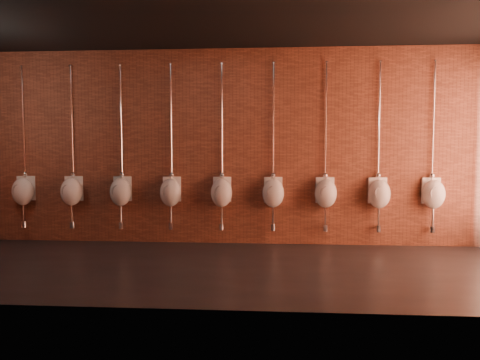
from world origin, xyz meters
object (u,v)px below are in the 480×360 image
object	(u,v)px
urinal_0	(23,190)
urinal_3	(171,191)
urinal_2	(121,191)
urinal_4	(222,192)
urinal_7	(379,193)
urinal_1	(72,191)
urinal_6	(326,192)
urinal_5	(273,192)
urinal_8	(433,193)

from	to	relation	value
urinal_0	urinal_3	xyz separation A→B (m)	(2.52, 0.00, 0.00)
urinal_2	urinal_4	bearing A→B (deg)	0.00
urinal_2	urinal_7	xyz separation A→B (m)	(4.20, 0.00, 0.00)
urinal_3	urinal_0	bearing A→B (deg)	180.00
urinal_1	urinal_0	bearing A→B (deg)	180.00
urinal_7	urinal_3	bearing A→B (deg)	180.00
urinal_6	urinal_1	bearing A→B (deg)	180.00
urinal_3	urinal_5	xyz separation A→B (m)	(1.68, 0.00, 0.00)
urinal_2	urinal_8	size ratio (longest dim) A/B	1.00
urinal_5	urinal_7	world-z (taller)	same
urinal_3	urinal_8	world-z (taller)	same
urinal_0	urinal_3	size ratio (longest dim) A/B	1.00
urinal_2	urinal_4	size ratio (longest dim) A/B	1.00
urinal_3	urinal_6	size ratio (longest dim) A/B	1.00
urinal_1	urinal_5	bearing A→B (deg)	0.00
urinal_1	urinal_8	distance (m)	5.89
urinal_3	urinal_4	bearing A→B (deg)	0.00
urinal_4	urinal_8	xyz separation A→B (m)	(3.36, 0.00, 0.00)
urinal_3	urinal_5	bearing A→B (deg)	0.00
urinal_5	urinal_6	bearing A→B (deg)	0.00
urinal_0	urinal_6	distance (m)	5.05
urinal_2	urinal_3	world-z (taller)	same
urinal_2	urinal_8	world-z (taller)	same
urinal_0	urinal_1	bearing A→B (deg)	0.00
urinal_4	urinal_5	world-z (taller)	same
urinal_8	urinal_2	bearing A→B (deg)	180.00
urinal_1	urinal_6	world-z (taller)	same
urinal_7	urinal_8	distance (m)	0.84
urinal_0	urinal_4	distance (m)	3.36
urinal_7	urinal_1	bearing A→B (deg)	180.00
urinal_1	urinal_4	bearing A→B (deg)	0.00
urinal_0	urinal_2	world-z (taller)	same
urinal_0	urinal_1	distance (m)	0.84
urinal_3	urinal_6	bearing A→B (deg)	0.00
urinal_2	urinal_5	world-z (taller)	same
urinal_3	urinal_6	world-z (taller)	same
urinal_2	urinal_6	world-z (taller)	same
urinal_1	urinal_8	world-z (taller)	same
urinal_0	urinal_4	world-z (taller)	same
urinal_0	urinal_5	bearing A→B (deg)	0.00
urinal_3	urinal_4	size ratio (longest dim) A/B	1.00
urinal_3	urinal_8	size ratio (longest dim) A/B	1.00
urinal_3	urinal_1	bearing A→B (deg)	180.00
urinal_8	urinal_7	bearing A→B (deg)	180.00
urinal_2	urinal_7	size ratio (longest dim) A/B	1.00
urinal_5	urinal_8	size ratio (longest dim) A/B	1.00
urinal_7	urinal_4	bearing A→B (deg)	180.00
urinal_5	urinal_0	bearing A→B (deg)	180.00
urinal_6	urinal_7	distance (m)	0.84
urinal_0	urinal_4	size ratio (longest dim) A/B	1.00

